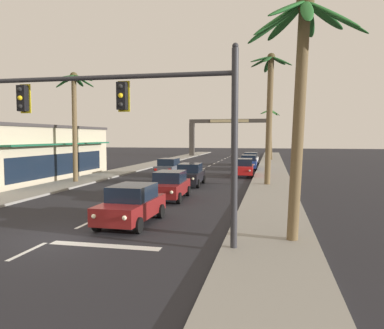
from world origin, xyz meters
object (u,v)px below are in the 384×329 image
at_px(sedan_fifth_in_queue, 190,174).
at_px(sedan_oncoming_far, 169,167).
at_px(palm_left_second, 74,107).
at_px(town_gateway_arch, 229,132).
at_px(palm_right_nearest, 301,68).
at_px(palm_right_second, 270,103).
at_px(sedan_parked_far_kerb, 251,159).
at_px(sedan_parked_mid_kerb, 243,167).
at_px(traffic_signal_mast, 124,109).
at_px(sedan_lead_at_stop_bar, 132,204).
at_px(sedan_third_in_queue, 170,185).
at_px(palm_right_farthest, 271,122).
at_px(storefront_strip_left, 21,153).
at_px(sedan_parked_nearest_kerb, 249,162).

distance_m(sedan_fifth_in_queue, sedan_oncoming_far, 7.23).
height_order(palm_left_second, town_gateway_arch, palm_left_second).
xyz_separation_m(palm_right_nearest, palm_right_second, (-1.13, 15.52, 0.23)).
distance_m(sedan_fifth_in_queue, sedan_parked_far_kerb, 21.50).
xyz_separation_m(sedan_parked_mid_kerb, town_gateway_arch, (-5.21, 34.80, 3.69)).
xyz_separation_m(traffic_signal_mast, town_gateway_arch, (-2.85, 58.16, -0.14)).
xyz_separation_m(sedan_lead_at_stop_bar, palm_right_second, (5.66, 13.89, 5.44)).
height_order(sedan_parked_far_kerb, palm_right_second, palm_right_second).
distance_m(traffic_signal_mast, sedan_third_in_queue, 10.32).
height_order(palm_right_farthest, town_gateway_arch, palm_right_farthest).
bearing_deg(sedan_third_in_queue, sedan_oncoming_far, 105.65).
bearing_deg(town_gateway_arch, sedan_oncoming_far, -92.85).
relative_size(sedan_oncoming_far, palm_right_second, 0.45).
relative_size(sedan_fifth_in_queue, sedan_parked_far_kerb, 1.00).
relative_size(storefront_strip_left, town_gateway_arch, 1.17).
bearing_deg(traffic_signal_mast, palm_left_second, 124.16).
bearing_deg(sedan_third_in_queue, palm_right_second, 52.07).
relative_size(sedan_third_in_queue, storefront_strip_left, 0.25).
xyz_separation_m(sedan_parked_nearest_kerb, sedan_parked_far_kerb, (-0.13, 6.67, 0.00)).
bearing_deg(sedan_parked_mid_kerb, town_gateway_arch, 98.51).
height_order(palm_left_second, palm_right_second, palm_right_second).
bearing_deg(sedan_parked_mid_kerb, sedan_fifth_in_queue, -115.94).
xyz_separation_m(sedan_parked_far_kerb, palm_left_second, (-12.79, -21.77, 5.24)).
height_order(sedan_third_in_queue, town_gateway_arch, town_gateway_arch).
bearing_deg(sedan_parked_mid_kerb, sedan_parked_far_kerb, 90.30).
distance_m(traffic_signal_mast, palm_right_farthest, 48.20).
relative_size(traffic_signal_mast, sedan_third_in_queue, 2.56).
bearing_deg(palm_right_farthest, sedan_third_in_queue, -98.46).
relative_size(palm_right_nearest, storefront_strip_left, 0.48).
height_order(traffic_signal_mast, sedan_lead_at_stop_bar, traffic_signal_mast).
bearing_deg(sedan_parked_far_kerb, town_gateway_arch, 103.80).
xyz_separation_m(sedan_oncoming_far, sedan_parked_mid_kerb, (6.99, 0.95, 0.00)).
xyz_separation_m(palm_left_second, palm_right_farthest, (15.20, 32.47, -0.07)).
bearing_deg(palm_left_second, storefront_strip_left, 167.66).
relative_size(sedan_parked_mid_kerb, sedan_parked_far_kerb, 1.01).
bearing_deg(sedan_lead_at_stop_bar, sedan_fifth_in_queue, 91.23).
relative_size(palm_left_second, storefront_strip_left, 0.50).
bearing_deg(town_gateway_arch, sedan_parked_mid_kerb, -81.49).
bearing_deg(palm_left_second, traffic_signal_mast, -55.84).
relative_size(sedan_third_in_queue, palm_right_farthest, 0.55).
distance_m(sedan_parked_mid_kerb, town_gateway_arch, 35.38).
bearing_deg(palm_right_nearest, town_gateway_arch, 98.73).
relative_size(palm_left_second, palm_right_second, 0.89).
xyz_separation_m(sedan_oncoming_far, town_gateway_arch, (1.78, 35.75, 3.69)).
relative_size(sedan_lead_at_stop_bar, palm_left_second, 0.51).
distance_m(palm_left_second, palm_right_nearest, 21.60).
xyz_separation_m(traffic_signal_mast, sedan_oncoming_far, (-4.63, 22.41, -3.83)).
height_order(sedan_lead_at_stop_bar, town_gateway_arch, town_gateway_arch).
distance_m(sedan_parked_nearest_kerb, palm_left_second, 20.56).
height_order(sedan_third_in_queue, palm_right_farthest, palm_right_farthest).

